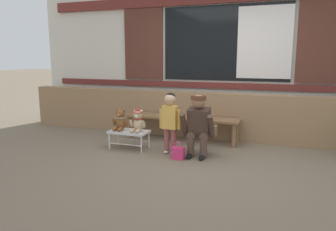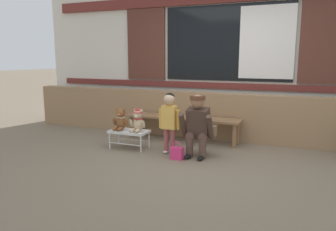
{
  "view_description": "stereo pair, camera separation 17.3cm",
  "coord_description": "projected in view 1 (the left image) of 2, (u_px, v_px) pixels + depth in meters",
  "views": [
    {
      "loc": [
        1.2,
        -4.38,
        1.49
      ],
      "look_at": [
        -0.64,
        0.51,
        0.55
      ],
      "focal_mm": 34.66,
      "sensor_mm": 36.0,
      "label": 1
    },
    {
      "loc": [
        1.36,
        -4.31,
        1.49
      ],
      "look_at": [
        -0.64,
        0.51,
        0.55
      ],
      "focal_mm": 34.66,
      "sensor_mm": 36.0,
      "label": 2
    }
  ],
  "objects": [
    {
      "name": "ground_plane",
      "position": [
        197.0,
        161.0,
        4.71
      ],
      "size": [
        60.0,
        60.0,
        0.0
      ],
      "primitive_type": "plane",
      "color": "#756651"
    },
    {
      "name": "brick_low_wall",
      "position": [
        218.0,
        116.0,
        5.95
      ],
      "size": [
        8.02,
        0.25,
        0.85
      ],
      "primitive_type": "cube",
      "color": "#997551",
      "rests_on": "ground"
    },
    {
      "name": "shop_facade",
      "position": [
        226.0,
        44.0,
        6.19
      ],
      "size": [
        8.18,
        0.26,
        3.48
      ],
      "color": "silver",
      "rests_on": "ground"
    },
    {
      "name": "wooden_bench_long",
      "position": [
        181.0,
        120.0,
        5.83
      ],
      "size": [
        2.1,
        0.4,
        0.44
      ],
      "color": "#8E6642",
      "rests_on": "ground"
    },
    {
      "name": "small_display_bench",
      "position": [
        129.0,
        133.0,
        5.33
      ],
      "size": [
        0.64,
        0.36,
        0.3
      ],
      "color": "silver",
      "rests_on": "ground"
    },
    {
      "name": "teddy_bear_plain",
      "position": [
        120.0,
        120.0,
        5.35
      ],
      "size": [
        0.28,
        0.26,
        0.36
      ],
      "color": "brown",
      "rests_on": "small_display_bench"
    },
    {
      "name": "teddy_bear_with_hat",
      "position": [
        138.0,
        121.0,
        5.24
      ],
      "size": [
        0.28,
        0.27,
        0.36
      ],
      "color": "#CCB289",
      "rests_on": "small_display_bench"
    },
    {
      "name": "child_standing",
      "position": [
        170.0,
        116.0,
        4.99
      ],
      "size": [
        0.35,
        0.18,
        0.96
      ],
      "color": "#994C4C",
      "rests_on": "ground"
    },
    {
      "name": "adult_crouching",
      "position": [
        199.0,
        125.0,
        4.88
      ],
      "size": [
        0.5,
        0.49,
        0.95
      ],
      "color": "brown",
      "rests_on": "ground"
    },
    {
      "name": "handbag_on_ground",
      "position": [
        178.0,
        153.0,
        4.8
      ],
      "size": [
        0.18,
        0.11,
        0.27
      ],
      "color": "#E53370",
      "rests_on": "ground"
    }
  ]
}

